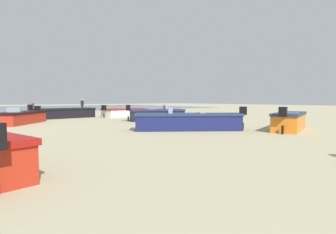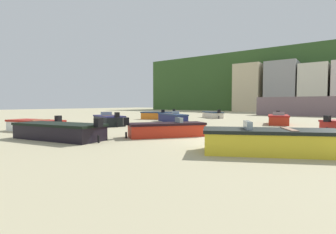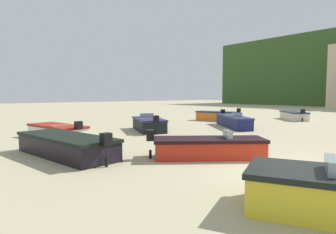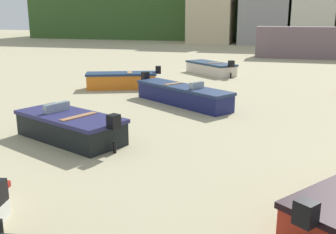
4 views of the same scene
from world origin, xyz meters
name	(u,v)px [view 2 (image 2 of 4)]	position (x,y,z in m)	size (l,w,h in m)	color
ground_plane	(217,140)	(0.00, 0.00, 0.00)	(160.00, 160.00, 0.00)	tan
headland_hill	(328,82)	(0.00, 66.00, 7.35)	(90.00, 32.00, 14.70)	#355627
harbor_pier	(309,106)	(0.33, 30.00, 1.40)	(14.27, 2.40, 2.79)	slate
townhouse_far_left	(250,88)	(-14.07, 47.46, 5.38)	(5.86, 6.92, 10.75)	beige
townhouse_left	(282,87)	(-7.07, 46.97, 5.34)	(6.18, 5.94, 10.68)	#979695
townhouse_centre_left	(313,89)	(-1.10, 46.83, 4.82)	(5.11, 5.66, 9.64)	silver
boat_white_0	(36,125)	(-11.22, -3.30, 0.38)	(4.27, 2.20, 1.05)	white
boat_black_1	(59,131)	(-6.41, -4.56, 0.41)	(5.28, 2.46, 1.13)	black
boat_red_2	(278,119)	(0.23, 11.76, 0.42)	(2.41, 3.94, 1.13)	#B12917
boat_orange_3	(157,115)	(-12.65, 11.25, 0.44)	(3.97, 2.44, 1.18)	orange
boat_navy_4	(172,118)	(-8.61, 8.38, 0.43)	(4.93, 3.86, 1.15)	navy
boat_red_6	(166,129)	(-2.71, -0.54, 0.39)	(3.57, 4.13, 1.07)	#B42817
boat_cream_7	(212,115)	(-8.97, 17.81, 0.39)	(3.82, 3.66, 1.09)	beige
boat_yellow_8	(272,141)	(3.11, -2.14, 0.45)	(5.04, 3.68, 1.19)	yellow
boat_black_9	(109,120)	(-10.80, 2.46, 0.43)	(4.09, 2.94, 1.14)	black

